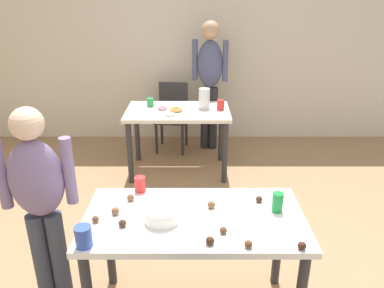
% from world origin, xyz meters
% --- Properties ---
extents(wall_back, '(6.40, 0.10, 2.60)m').
position_xyz_m(wall_back, '(0.00, 3.20, 1.30)').
color(wall_back, beige).
rests_on(wall_back, ground_plane).
extents(dining_table_near, '(1.31, 0.68, 0.75)m').
position_xyz_m(dining_table_near, '(-0.06, -0.06, 0.65)').
color(dining_table_near, white).
rests_on(dining_table_near, ground_plane).
extents(dining_table_far, '(1.15, 0.71, 0.75)m').
position_xyz_m(dining_table_far, '(-0.23, 2.05, 0.64)').
color(dining_table_far, silver).
rests_on(dining_table_far, ground_plane).
extents(chair_far_table, '(0.45, 0.45, 0.87)m').
position_xyz_m(chair_far_table, '(-0.33, 2.76, 0.50)').
color(chair_far_table, '#2D2D33').
rests_on(chair_far_table, ground_plane).
extents(person_girl_near, '(0.46, 0.24, 1.40)m').
position_xyz_m(person_girl_near, '(-1.00, 0.02, 0.83)').
color(person_girl_near, '#383D4C').
rests_on(person_girl_near, ground_plane).
extents(person_adult_far, '(0.46, 0.25, 1.65)m').
position_xyz_m(person_adult_far, '(0.15, 2.75, 1.00)').
color(person_adult_far, '#28282D').
rests_on(person_adult_far, ground_plane).
extents(mixing_bowl, '(0.20, 0.20, 0.08)m').
position_xyz_m(mixing_bowl, '(-0.25, -0.11, 0.79)').
color(mixing_bowl, white).
rests_on(mixing_bowl, dining_table_near).
extents(soda_can, '(0.07, 0.07, 0.12)m').
position_xyz_m(soda_can, '(0.44, -0.01, 0.81)').
color(soda_can, '#198438').
rests_on(soda_can, dining_table_near).
extents(fork_near, '(0.17, 0.02, 0.01)m').
position_xyz_m(fork_near, '(0.47, 0.15, 0.75)').
color(fork_near, silver).
rests_on(fork_near, dining_table_near).
extents(cup_near_0, '(0.07, 0.07, 0.10)m').
position_xyz_m(cup_near_0, '(-0.42, 0.23, 0.80)').
color(cup_near_0, red).
rests_on(cup_near_0, dining_table_near).
extents(cup_near_1, '(0.09, 0.09, 0.12)m').
position_xyz_m(cup_near_1, '(-0.64, -0.34, 0.81)').
color(cup_near_1, '#3351B2').
rests_on(cup_near_1, dining_table_near).
extents(cake_ball_0, '(0.04, 0.04, 0.04)m').
position_xyz_m(cake_ball_0, '(-0.47, -0.17, 0.77)').
color(cake_ball_0, '#3D2319').
rests_on(cake_ball_0, dining_table_near).
extents(cake_ball_1, '(0.05, 0.05, 0.05)m').
position_xyz_m(cake_ball_1, '(-0.47, 0.11, 0.77)').
color(cake_ball_1, brown).
rests_on(cake_ball_1, dining_table_near).
extents(cake_ball_2, '(0.04, 0.04, 0.04)m').
position_xyz_m(cake_ball_2, '(0.49, -0.37, 0.77)').
color(cake_ball_2, '#3D2319').
rests_on(cake_ball_2, dining_table_near).
extents(cake_ball_3, '(0.04, 0.04, 0.04)m').
position_xyz_m(cake_ball_3, '(-0.63, -0.13, 0.77)').
color(cake_ball_3, brown).
rests_on(cake_ball_3, dining_table_near).
extents(cake_ball_4, '(0.05, 0.05, 0.05)m').
position_xyz_m(cake_ball_4, '(0.02, -0.33, 0.77)').
color(cake_ball_4, '#3D2319').
rests_on(cake_ball_4, dining_table_near).
extents(cake_ball_5, '(0.04, 0.04, 0.04)m').
position_xyz_m(cake_ball_5, '(0.10, -0.23, 0.77)').
color(cake_ball_5, brown).
rests_on(cake_ball_5, dining_table_near).
extents(cake_ball_6, '(0.05, 0.05, 0.05)m').
position_xyz_m(cake_ball_6, '(-0.53, -0.05, 0.77)').
color(cake_ball_6, brown).
rests_on(cake_ball_6, dining_table_near).
extents(cake_ball_7, '(0.05, 0.05, 0.05)m').
position_xyz_m(cake_ball_7, '(0.04, 0.03, 0.77)').
color(cake_ball_7, brown).
rests_on(cake_ball_7, dining_table_near).
extents(cake_ball_8, '(0.04, 0.04, 0.04)m').
position_xyz_m(cake_ball_8, '(0.35, 0.09, 0.77)').
color(cake_ball_8, '#3D2319').
rests_on(cake_ball_8, dining_table_near).
extents(cake_ball_9, '(0.04, 0.04, 0.04)m').
position_xyz_m(cake_ball_9, '(0.22, -0.36, 0.77)').
color(cake_ball_9, brown).
rests_on(cake_ball_9, dining_table_near).
extents(pitcher_far, '(0.12, 0.12, 0.23)m').
position_xyz_m(pitcher_far, '(0.06, 2.12, 0.86)').
color(pitcher_far, white).
rests_on(pitcher_far, dining_table_far).
extents(cup_far_0, '(0.08, 0.08, 0.11)m').
position_xyz_m(cup_far_0, '(0.24, 2.06, 0.81)').
color(cup_far_0, red).
rests_on(cup_far_0, dining_table_far).
extents(cup_far_1, '(0.08, 0.08, 0.10)m').
position_xyz_m(cup_far_1, '(-0.55, 2.20, 0.80)').
color(cup_far_1, green).
rests_on(cup_far_1, dining_table_far).
extents(donut_far_0, '(0.13, 0.13, 0.04)m').
position_xyz_m(donut_far_0, '(-0.25, 2.00, 0.77)').
color(donut_far_0, gold).
rests_on(donut_far_0, dining_table_far).
extents(donut_far_1, '(0.10, 0.10, 0.03)m').
position_xyz_m(donut_far_1, '(-0.31, 1.85, 0.77)').
color(donut_far_1, white).
rests_on(donut_far_1, dining_table_far).
extents(donut_far_2, '(0.11, 0.11, 0.03)m').
position_xyz_m(donut_far_2, '(-0.41, 2.07, 0.77)').
color(donut_far_2, pink).
rests_on(donut_far_2, dining_table_far).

